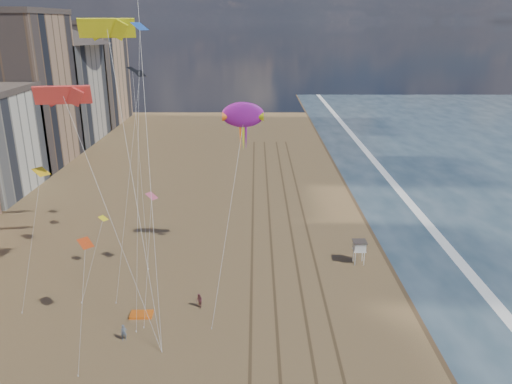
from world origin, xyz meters
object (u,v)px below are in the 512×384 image
(lifeguard_stand, at_px, (359,246))
(grounded_kite, at_px, (141,315))
(kite_flyer_b, at_px, (199,301))
(show_kite, at_px, (243,115))
(kite_flyer_a, at_px, (124,332))

(lifeguard_stand, xyz_separation_m, grounded_kite, (-22.89, -10.97, -2.05))
(kite_flyer_b, bearing_deg, show_kite, 118.88)
(grounded_kite, bearing_deg, kite_flyer_b, 13.40)
(show_kite, xyz_separation_m, kite_flyer_a, (-10.25, -15.62, -16.43))
(kite_flyer_a, bearing_deg, lifeguard_stand, 15.02)
(kite_flyer_a, relative_size, kite_flyer_b, 0.99)
(lifeguard_stand, bearing_deg, grounded_kite, -154.38)
(lifeguard_stand, height_order, kite_flyer_a, lifeguard_stand)
(show_kite, height_order, kite_flyer_b, show_kite)
(grounded_kite, height_order, show_kite, show_kite)
(grounded_kite, distance_m, show_kite, 22.85)
(lifeguard_stand, height_order, grounded_kite, lifeguard_stand)
(show_kite, relative_size, kite_flyer_b, 14.46)
(grounded_kite, xyz_separation_m, kite_flyer_b, (5.40, 1.46, 0.63))
(kite_flyer_b, bearing_deg, lifeguard_stand, 79.37)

